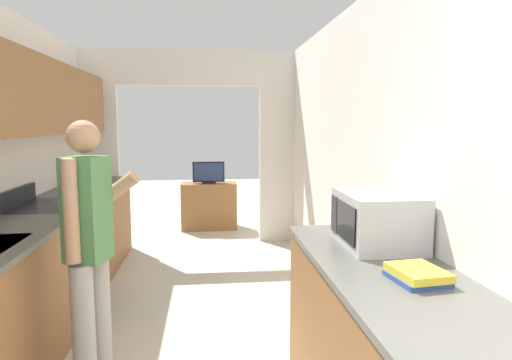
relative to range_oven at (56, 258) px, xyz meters
The scene contains 9 objects.
wall_right 2.82m from the range_oven, 25.71° to the right, with size 0.06×7.73×2.50m.
wall_far_with_doorway 2.57m from the range_oven, 63.70° to the left, with size 3.11×0.06×2.50m.
counter_left 0.19m from the range_oven, 92.45° to the right, with size 0.62×4.27×0.92m.
range_oven is the anchor object (origin of this frame).
person 1.39m from the range_oven, 64.17° to the right, with size 0.51×0.45×1.60m.
microwave 2.71m from the range_oven, 33.94° to the right, with size 0.39×0.51×0.29m.
book_stack 3.01m from the range_oven, 43.53° to the right, with size 0.23×0.27×0.06m.
tv_cabinet 3.20m from the range_oven, 66.30° to the left, with size 0.81×0.42×0.69m.
television 3.18m from the range_oven, 65.99° to the left, with size 0.47×0.16×0.32m.
Camera 1 is at (0.22, -0.60, 1.59)m, focal length 32.00 mm.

